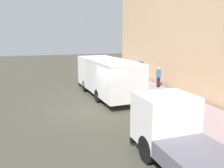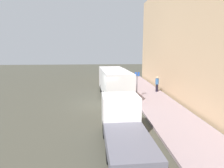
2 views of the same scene
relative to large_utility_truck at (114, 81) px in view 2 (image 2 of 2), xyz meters
The scene contains 8 objects.
ground 3.44m from the large_utility_truck, 114.46° to the right, with size 80.00×80.00×0.00m, color #3F3E32.
sidewalk 4.70m from the large_utility_truck, 38.86° to the right, with size 3.52×30.00×0.16m, color gray.
building_facade 7.63m from the large_utility_truck, 26.04° to the right, with size 0.50×30.00×11.38m, color tan.
large_utility_truck is the anchor object (origin of this frame).
small_flatbed_truck 9.99m from the large_utility_truck, 91.87° to the right, with size 2.17×5.63×2.29m.
pedestrian_walking 4.83m from the large_utility_truck, 13.18° to the left, with size 0.42×0.42×1.63m.
traffic_cone_orange 5.61m from the large_utility_truck, 61.41° to the left, with size 0.48×0.48×0.69m, color orange.
street_sign_post 2.40m from the large_utility_truck, 31.37° to the right, with size 0.44×0.08×2.48m.
Camera 2 is at (-0.28, -16.60, 4.89)m, focal length 31.95 mm.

